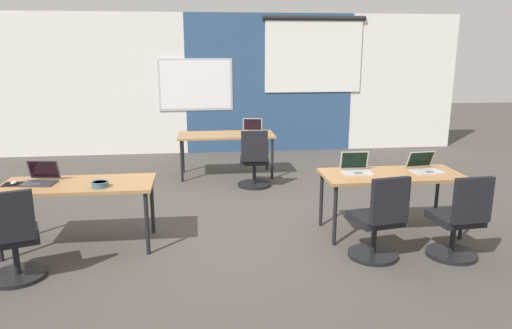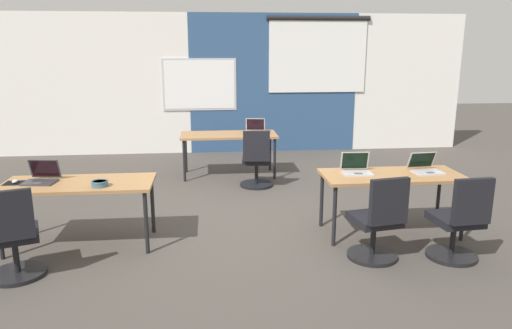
{
  "view_description": "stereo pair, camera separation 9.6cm",
  "coord_description": "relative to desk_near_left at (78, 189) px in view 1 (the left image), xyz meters",
  "views": [
    {
      "loc": [
        -0.43,
        -5.71,
        2.14
      ],
      "look_at": [
        0.2,
        -0.35,
        0.81
      ],
      "focal_mm": 33.61,
      "sensor_mm": 36.0,
      "label": 1
    },
    {
      "loc": [
        -0.33,
        -5.72,
        2.14
      ],
      "look_at": [
        0.2,
        -0.35,
        0.81
      ],
      "focal_mm": 33.61,
      "sensor_mm": 36.0,
      "label": 2
    }
  ],
  "objects": [
    {
      "name": "chair_near_right_inner",
      "position": [
        3.1,
        -0.71,
        -0.28
      ],
      "size": [
        0.52,
        0.57,
        0.92
      ],
      "rotation": [
        0.0,
        0.0,
        3.32
      ],
      "color": "black",
      "rests_on": "ground"
    },
    {
      "name": "desk_far_center",
      "position": [
        1.75,
        2.8,
        0.0
      ],
      "size": [
        1.6,
        0.7,
        0.72
      ],
      "color": "#A37547",
      "rests_on": "ground"
    },
    {
      "name": "laptop_near_right_end",
      "position": [
        3.92,
        0.05,
        0.11
      ],
      "size": [
        0.36,
        0.35,
        0.22
      ],
      "rotation": [
        0.0,
        0.0,
        0.1
      ],
      "color": "#B7B7BC",
      "rests_on": "desk_near_right"
    },
    {
      "name": "snack_bowl",
      "position": [
        0.27,
        -0.18,
        0.1
      ],
      "size": [
        0.18,
        0.18,
        0.06
      ],
      "color": "#3D6070",
      "rests_on": "desk_near_left"
    },
    {
      "name": "desk_near_right",
      "position": [
        3.5,
        0.0,
        0.0
      ],
      "size": [
        1.6,
        0.7,
        0.72
      ],
      "color": "#A37547",
      "rests_on": "ground"
    },
    {
      "name": "mouse_far_right",
      "position": [
        2.43,
        2.89,
        0.08
      ],
      "size": [
        0.08,
        0.11,
        0.03
      ],
      "color": "black",
      "rests_on": "desk_far_center"
    },
    {
      "name": "ground_plane",
      "position": [
        1.75,
        0.6,
        -0.66
      ],
      "size": [
        24.0,
        24.0,
        0.0
      ],
      "color": "#47423D"
    },
    {
      "name": "laptop_near_left_end",
      "position": [
        -0.39,
        0.06,
        0.11
      ],
      "size": [
        0.37,
        0.34,
        0.23
      ],
      "rotation": [
        0.0,
        0.0,
        -0.13
      ],
      "color": "#333338",
      "rests_on": "desk_near_left"
    },
    {
      "name": "chair_near_right_end",
      "position": [
        3.92,
        -0.79,
        -0.28
      ],
      "size": [
        0.52,
        0.55,
        0.92
      ],
      "rotation": [
        0.0,
        0.0,
        3.22
      ],
      "color": "black",
      "rests_on": "ground"
    },
    {
      "name": "back_wall_assembly",
      "position": [
        1.79,
        4.8,
        0.75
      ],
      "size": [
        10.0,
        0.27,
        2.8
      ],
      "color": "silver",
      "rests_on": "ground"
    },
    {
      "name": "chair_far_right",
      "position": [
        2.14,
        2.05,
        -0.28
      ],
      "size": [
        0.52,
        0.56,
        0.92
      ],
      "rotation": [
        0.0,
        0.0,
        3.04
      ],
      "color": "black",
      "rests_on": "ground"
    },
    {
      "name": "chair_near_left_end",
      "position": [
        -0.42,
        -0.77,
        -0.28
      ],
      "size": [
        0.56,
        0.61,
        0.92
      ],
      "rotation": [
        0.0,
        0.0,
        3.48
      ],
      "color": "black",
      "rests_on": "ground"
    },
    {
      "name": "laptop_far_right",
      "position": [
        2.2,
        2.89,
        0.11
      ],
      "size": [
        0.37,
        0.33,
        0.23
      ],
      "rotation": [
        0.0,
        0.0,
        -0.14
      ],
      "color": "#B7B7BC",
      "rests_on": "desk_far_center"
    },
    {
      "name": "mousepad_near_left_end",
      "position": [
        -0.66,
        0.04,
        0.06
      ],
      "size": [
        0.22,
        0.19,
        0.0
      ],
      "color": "black",
      "rests_on": "desk_near_left"
    },
    {
      "name": "mouse_near_left_end",
      "position": [
        -0.66,
        0.04,
        0.08
      ],
      "size": [
        0.07,
        0.1,
        0.03
      ],
      "color": "silver",
      "rests_on": "mousepad_near_left_end"
    },
    {
      "name": "desk_near_left",
      "position": [
        0.0,
        0.0,
        0.0
      ],
      "size": [
        1.6,
        0.7,
        0.72
      ],
      "color": "#A37547",
      "rests_on": "ground"
    },
    {
      "name": "laptop_near_right_inner",
      "position": [
        3.11,
        0.09,
        0.11
      ],
      "size": [
        0.34,
        0.3,
        0.23
      ],
      "rotation": [
        0.0,
        0.0,
        -0.04
      ],
      "color": "#B7B7BC",
      "rests_on": "desk_near_right"
    }
  ]
}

